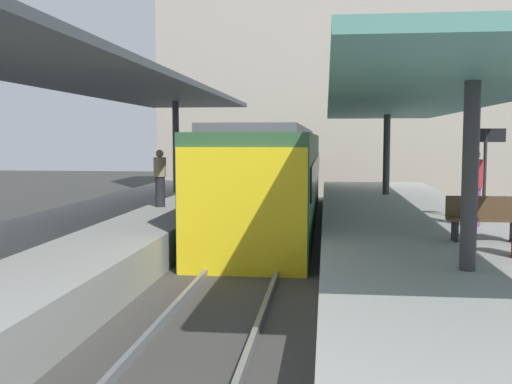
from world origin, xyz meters
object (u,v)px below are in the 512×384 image
(platform_bench, at_px, (484,217))
(commuter_train, at_px, (274,177))
(platform_sign, at_px, (485,153))
(passenger_near_bench, at_px, (474,187))
(passenger_mid_platform, at_px, (160,177))

(platform_bench, bearing_deg, commuter_train, 122.08)
(platform_sign, distance_m, passenger_near_bench, 1.21)
(platform_bench, bearing_deg, passenger_near_bench, 82.01)
(platform_sign, relative_size, passenger_near_bench, 1.28)
(commuter_train, xyz_separation_m, passenger_mid_platform, (-3.08, -2.45, 0.13))
(platform_sign, bearing_deg, passenger_near_bench, -116.38)
(platform_bench, height_order, platform_sign, platform_sign)
(platform_sign, bearing_deg, commuter_train, 139.64)
(platform_bench, relative_size, platform_sign, 0.63)
(commuter_train, bearing_deg, platform_sign, -40.36)
(platform_sign, xyz_separation_m, passenger_mid_platform, (-8.51, 2.16, -0.77))
(platform_bench, height_order, passenger_near_bench, passenger_near_bench)
(commuter_train, xyz_separation_m, platform_bench, (4.71, -7.51, -0.26))
(platform_bench, xyz_separation_m, passenger_mid_platform, (-7.79, 5.06, 0.39))
(platform_sign, relative_size, passenger_mid_platform, 1.34)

